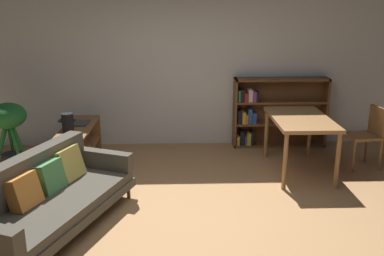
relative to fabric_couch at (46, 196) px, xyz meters
name	(u,v)px	position (x,y,z in m)	size (l,w,h in m)	color
ground_plane	(195,220)	(1.57, 0.11, -0.37)	(8.16, 8.16, 0.00)	#A87A4C
back_wall_panel	(188,64)	(1.57, 2.81, 0.98)	(6.80, 0.10, 2.70)	silver
fabric_couch	(46,196)	(0.00, 0.00, 0.00)	(1.56, 2.20, 0.78)	#56351E
media_console	(80,146)	(-0.05, 1.82, -0.07)	(0.41, 1.23, 0.60)	brown
open_laptop	(76,122)	(-0.10, 1.95, 0.25)	(0.41, 0.33, 0.08)	#333338
desk_speaker	(68,123)	(-0.10, 1.48, 0.37)	(0.16, 0.16, 0.27)	black
potted_floor_plant	(8,123)	(-1.03, 1.81, 0.28)	(0.52, 0.55, 0.95)	#333338
dining_table	(300,123)	(3.08, 1.46, 0.34)	(0.77, 1.28, 0.80)	olive
dining_chair_near	(367,133)	(4.10, 1.61, 0.14)	(0.50, 0.45, 0.90)	brown
bookshelf	(273,112)	(2.97, 2.64, 0.19)	(1.53, 0.28, 1.14)	brown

